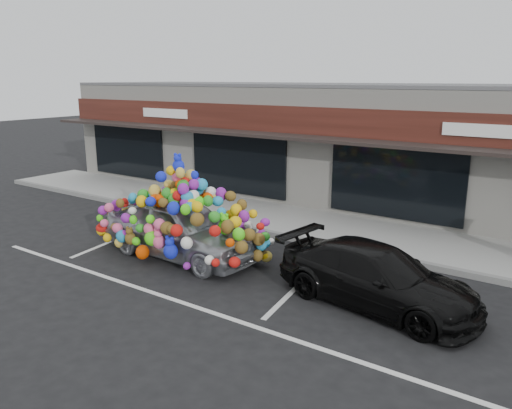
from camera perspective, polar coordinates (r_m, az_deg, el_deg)
The scene contains 9 objects.
ground at distance 13.05m, azimuth -5.75°, elevation -6.12°, with size 90.00×90.00×0.00m, color black.
shop_building at distance 19.58m, azimuth 10.32°, elevation 7.13°, with size 24.00×7.20×4.31m.
sidewalk at distance 16.12m, azimuth 3.43°, elevation -1.78°, with size 26.00×3.00×0.15m, color #999893.
kerb at distance 14.91m, azimuth 0.44°, elevation -3.11°, with size 26.00×0.18×0.16m, color slate.
parking_stripe_left at distance 15.33m, azimuth -14.47°, elevation -3.35°, with size 0.12×4.40×0.01m, color silver.
parking_stripe_mid at distance 11.71m, azimuth 5.55°, elevation -8.54°, with size 0.12×4.40×0.01m, color silver.
lane_line at distance 10.24m, azimuth -5.46°, elevation -12.04°, with size 14.00×0.12×0.01m, color silver.
toy_car at distance 13.00m, azimuth -8.60°, elevation -1.94°, with size 3.22×4.81×2.77m.
black_sedan at distance 10.51m, azimuth 13.63°, elevation -8.03°, with size 4.26×1.73×1.23m, color black.
Camera 1 is at (7.96, -9.29, 4.55)m, focal length 35.00 mm.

